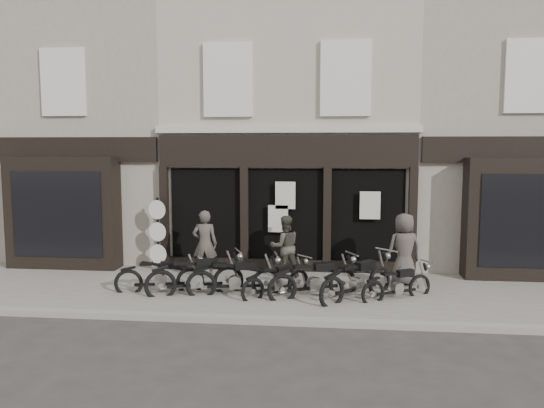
# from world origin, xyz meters

# --- Properties ---
(ground_plane) EXTENTS (90.00, 90.00, 0.00)m
(ground_plane) POSITION_xyz_m (0.00, 0.00, 0.00)
(ground_plane) COLOR #2D2B28
(ground_plane) RESTS_ON ground
(pavement) EXTENTS (30.00, 4.20, 0.12)m
(pavement) POSITION_xyz_m (0.00, 0.90, 0.06)
(pavement) COLOR #656059
(pavement) RESTS_ON ground_plane
(kerb) EXTENTS (30.00, 0.25, 0.13)m
(kerb) POSITION_xyz_m (0.00, -1.25, 0.07)
(kerb) COLOR gray
(kerb) RESTS_ON ground_plane
(central_building) EXTENTS (7.30, 6.22, 8.34)m
(central_building) POSITION_xyz_m (0.00, 5.95, 4.08)
(central_building) COLOR #A09989
(central_building) RESTS_ON ground
(neighbour_left) EXTENTS (5.60, 6.73, 8.34)m
(neighbour_left) POSITION_xyz_m (-6.35, 5.90, 4.04)
(neighbour_left) COLOR gray
(neighbour_left) RESTS_ON ground
(neighbour_right) EXTENTS (5.60, 6.73, 8.34)m
(neighbour_right) POSITION_xyz_m (6.35, 5.90, 4.04)
(neighbour_right) COLOR gray
(neighbour_right) RESTS_ON ground
(motorcycle_0) EXTENTS (2.11, 0.79, 1.02)m
(motorcycle_0) POSITION_xyz_m (-2.81, 0.47, 0.41)
(motorcycle_0) COLOR black
(motorcycle_0) RESTS_ON ground
(motorcycle_1) EXTENTS (2.22, 1.18, 1.13)m
(motorcycle_1) POSITION_xyz_m (-1.91, 0.36, 0.45)
(motorcycle_1) COLOR black
(motorcycle_1) RESTS_ON ground
(motorcycle_2) EXTENTS (2.22, 0.81, 1.08)m
(motorcycle_2) POSITION_xyz_m (-0.98, 0.40, 0.43)
(motorcycle_2) COLOR black
(motorcycle_2) RESTS_ON ground
(motorcycle_3) EXTENTS (1.59, 1.51, 0.94)m
(motorcycle_3) POSITION_xyz_m (-0.00, 0.50, 0.37)
(motorcycle_3) COLOR black
(motorcycle_3) RESTS_ON ground
(motorcycle_4) EXTENTS (2.09, 1.27, 1.08)m
(motorcycle_4) POSITION_xyz_m (0.87, 0.43, 0.43)
(motorcycle_4) COLOR black
(motorcycle_4) RESTS_ON ground
(motorcycle_5) EXTENTS (1.85, 1.87, 1.13)m
(motorcycle_5) POSITION_xyz_m (1.86, 0.42, 0.45)
(motorcycle_5) COLOR black
(motorcycle_5) RESTS_ON ground
(motorcycle_6) EXTENTS (1.73, 1.20, 0.92)m
(motorcycle_6) POSITION_xyz_m (2.78, 0.48, 0.37)
(motorcycle_6) COLOR black
(motorcycle_6) RESTS_ON ground
(man_left) EXTENTS (0.70, 0.50, 1.80)m
(man_left) POSITION_xyz_m (-2.06, 1.92, 1.02)
(man_left) COLOR #413B35
(man_left) RESTS_ON pavement
(man_centre) EXTENTS (0.96, 0.85, 1.65)m
(man_centre) POSITION_xyz_m (0.04, 2.18, 0.95)
(man_centre) COLOR #3C3931
(man_centre) RESTS_ON pavement
(man_right) EXTENTS (1.02, 0.81, 1.82)m
(man_right) POSITION_xyz_m (3.07, 1.67, 1.03)
(man_right) COLOR #423B37
(man_right) RESTS_ON pavement
(advert_sign_post) EXTENTS (0.53, 0.34, 2.18)m
(advert_sign_post) POSITION_xyz_m (-3.52, 2.47, 1.06)
(advert_sign_post) COLOR black
(advert_sign_post) RESTS_ON ground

